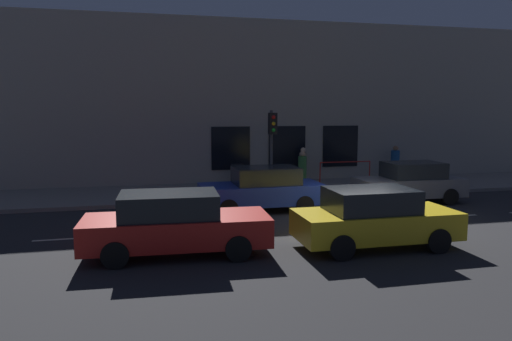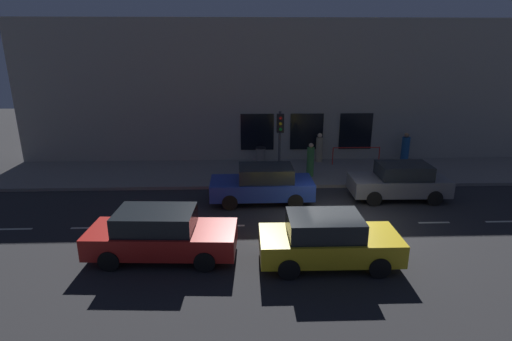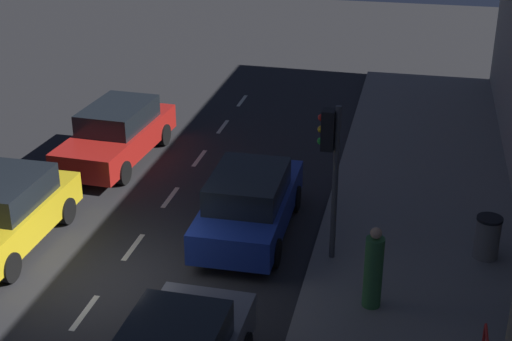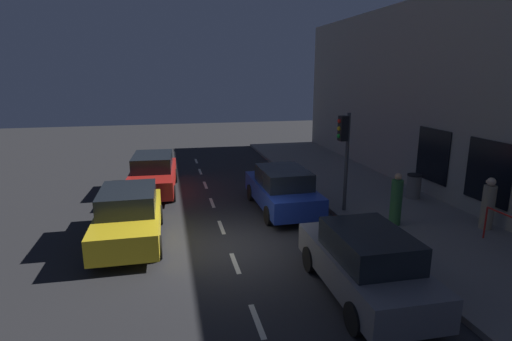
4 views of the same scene
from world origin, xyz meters
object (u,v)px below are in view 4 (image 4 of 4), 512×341
at_px(parked_car_2, 129,216).
at_px(parked_car_3, 365,263).
at_px(parked_car_0, 153,174).
at_px(parked_car_1, 282,189).
at_px(trash_bin, 414,186).
at_px(pedestrian_1, 396,201).
at_px(traffic_light, 344,142).
at_px(pedestrian_0, 488,205).

xyz_separation_m(parked_car_2, parked_car_3, (5.34, -4.26, -0.00)).
bearing_deg(parked_car_0, parked_car_1, 146.35).
relative_size(parked_car_0, trash_bin, 4.94).
relative_size(parked_car_0, parked_car_1, 1.07).
distance_m(parked_car_3, trash_bin, 7.74).
xyz_separation_m(pedestrian_1, trash_bin, (2.25, 2.38, -0.31)).
bearing_deg(parked_car_3, pedestrian_1, 51.04).
relative_size(traffic_light, parked_car_1, 0.79).
distance_m(traffic_light, trash_bin, 3.96).
bearing_deg(parked_car_1, parked_car_2, -162.32).
relative_size(pedestrian_0, trash_bin, 1.73).
height_order(parked_car_1, trash_bin, parked_car_1).
distance_m(parked_car_3, pedestrian_1, 4.47).
distance_m(traffic_light, parked_car_0, 8.02).
bearing_deg(traffic_light, parked_car_3, -109.04).
bearing_deg(parked_car_0, trash_bin, 163.04).
distance_m(parked_car_0, pedestrian_1, 9.68).
height_order(traffic_light, pedestrian_0, traffic_light).
distance_m(parked_car_2, trash_bin, 10.57).
relative_size(parked_car_0, parked_car_2, 1.11).
relative_size(parked_car_0, pedestrian_1, 2.76).
bearing_deg(parked_car_3, trash_bin, 49.54).
bearing_deg(parked_car_1, trash_bin, -2.22).
height_order(traffic_light, parked_car_1, traffic_light).
bearing_deg(traffic_light, parked_car_0, 146.49).
bearing_deg(traffic_light, pedestrian_0, -35.03).
distance_m(parked_car_0, trash_bin, 10.50).
bearing_deg(parked_car_0, pedestrian_1, 144.94).
height_order(parked_car_3, pedestrian_0, pedestrian_0).
xyz_separation_m(traffic_light, parked_car_0, (-6.52, 4.31, -1.80)).
distance_m(traffic_light, parked_car_1, 2.77).
bearing_deg(pedestrian_0, traffic_light, 80.24).
height_order(parked_car_1, pedestrian_1, pedestrian_1).
distance_m(parked_car_0, parked_car_3, 10.54).
relative_size(parked_car_1, trash_bin, 4.60).
distance_m(traffic_light, pedestrian_0, 4.81).
xyz_separation_m(parked_car_2, trash_bin, (10.45, 1.55, -0.16)).
bearing_deg(parked_car_3, pedestrian_0, 25.47).
distance_m(parked_car_2, parked_car_3, 6.84).
bearing_deg(traffic_light, parked_car_2, -173.40).
bearing_deg(parked_car_2, parked_car_1, -161.53).
bearing_deg(parked_car_2, pedestrian_1, 174.48).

